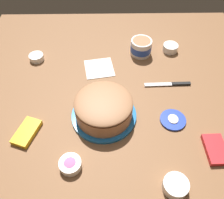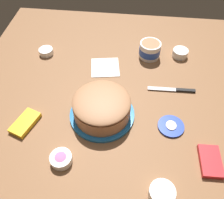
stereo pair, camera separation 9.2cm
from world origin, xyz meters
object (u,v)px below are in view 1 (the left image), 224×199
Objects in this scene: frosting_tub_lid at (173,120)px; sprinkle_bowl_orange at (175,186)px; frosting_tub at (141,47)px; paper_napkin at (99,68)px; sprinkle_bowl_rainbow at (170,48)px; spreading_knife at (172,84)px; sprinkle_bowl_pink at (70,164)px; sprinkle_bowl_yellow at (36,57)px; candy_box_lower at (27,132)px; frosted_cake at (104,109)px; candy_box_upper at (216,149)px.

sprinkle_bowl_orange is (-0.30, 0.05, 0.02)m from frosting_tub_lid.
sprinkle_bowl_orange is at bearing -175.93° from frosting_tub.
sprinkle_bowl_orange is 0.72m from paper_napkin.
paper_napkin is at bearing 44.06° from frosting_tub_lid.
frosting_tub_lid is 1.37× the size of sprinkle_bowl_rainbow.
paper_napkin is at bearing 24.00° from sprinkle_bowl_orange.
spreading_knife is 0.28m from sprinkle_bowl_rainbow.
paper_napkin is (0.56, -0.10, -0.02)m from sprinkle_bowl_pink.
sprinkle_bowl_orange is 0.81m from sprinkle_bowl_rainbow.
sprinkle_bowl_yellow is at bearing 21.29° from sprinkle_bowl_pink.
frosting_tub_lid is at bearing -135.94° from paper_napkin.
frosting_tub is 1.36× the size of sprinkle_bowl_pink.
frosting_tub_lid is 0.84× the size of candy_box_lower.
frosting_tub is at bearing -25.06° from frosted_cake.
sprinkle_bowl_pink is (-0.43, 0.47, 0.01)m from spreading_knife.
sprinkle_bowl_pink is at bearing 152.05° from frosted_cake.
frosting_tub_lid is (-0.47, -0.10, -0.04)m from frosting_tub.
sprinkle_bowl_yellow is 0.36m from paper_napkin.
sprinkle_bowl_orange reaches higher than candy_box_upper.
paper_napkin is (0.50, 0.49, -0.01)m from candy_box_upper.
sprinkle_bowl_yellow reaches higher than paper_napkin.
sprinkle_bowl_rainbow is (0.07, -0.76, 0.00)m from sprinkle_bowl_yellow.
sprinkle_bowl_rainbow is at bearing 4.90° from candy_box_upper.
sprinkle_bowl_yellow is (0.21, 0.72, 0.01)m from spreading_knife.
sprinkle_bowl_pink is at bearing 144.21° from sprinkle_bowl_rainbow.
spreading_knife is at bearing -47.45° from sprinkle_bowl_pink.
candy_box_upper reaches higher than frosting_tub_lid.
frosting_tub is 0.79× the size of paper_napkin.
sprinkle_bowl_pink is at bearing -158.71° from sprinkle_bowl_yellow.
frosted_cake is at bearing 38.27° from sprinkle_bowl_orange.
spreading_knife is (-0.25, -0.14, -0.04)m from frosting_tub.
sprinkle_bowl_pink reaches higher than frosting_tub_lid.
frosting_tub is at bearing -62.21° from paper_napkin.
spreading_knife is at bearing -60.93° from frosted_cake.
candy_box_lower is at bearing 143.31° from paper_napkin.
sprinkle_bowl_pink is 0.92× the size of sprinkle_bowl_orange.
frosting_tub is at bearing 96.78° from sprinkle_bowl_rainbow.
sprinkle_bowl_orange is at bearing 125.86° from candy_box_upper.
frosting_tub is 1.25× the size of sprinkle_bowl_orange.
paper_napkin is at bearing 42.17° from candy_box_upper.
sprinkle_bowl_yellow reaches higher than candy_box_lower.
frosting_tub_lid is 0.49m from sprinkle_bowl_pink.
frosting_tub_lid is at bearing -65.10° from candy_box_lower.
sprinkle_bowl_orange is 0.64m from candy_box_lower.
spreading_knife is at bearing -109.04° from paper_napkin.
frosted_cake reaches higher than sprinkle_bowl_rainbow.
frosting_tub is (0.44, -0.21, -0.01)m from frosted_cake.
sprinkle_bowl_yellow is (0.40, 0.38, -0.04)m from frosted_cake.
frosted_cake reaches higher than spreading_knife.
sprinkle_bowl_pink is 1.10× the size of sprinkle_bowl_yellow.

